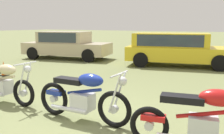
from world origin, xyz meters
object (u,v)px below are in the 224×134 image
motorcycle_cream (2,83)px  motorcycle_red (204,120)px  car_beige (66,44)px  car_yellow (175,47)px  traffic_cone (4,69)px  motorcycle_blue (83,96)px

motorcycle_cream → motorcycle_red: bearing=-4.3°
motorcycle_red → car_beige: size_ratio=0.43×
car_yellow → traffic_cone: size_ratio=9.01×
traffic_cone → car_beige: bearing=102.6°
motorcycle_cream → motorcycle_blue: (2.31, 0.02, 0.00)m
motorcycle_cream → car_beige: size_ratio=0.41×
motorcycle_blue → car_yellow: size_ratio=0.43×
motorcycle_red → car_yellow: size_ratio=0.43×
motorcycle_red → car_beige: bearing=129.1°
motorcycle_red → car_beige: (-8.23, 6.75, 0.32)m
motorcycle_cream → car_beige: 7.64m
motorcycle_blue → traffic_cone: 5.39m
car_yellow → traffic_cone: 7.01m
motorcycle_red → traffic_cone: motorcycle_red is taller
motorcycle_blue → traffic_cone: motorcycle_blue is taller
motorcycle_blue → motorcycle_red: 2.19m
motorcycle_cream → traffic_cone: size_ratio=3.73×
car_beige → motorcycle_red: bearing=-51.3°
car_beige → traffic_cone: (1.04, -4.62, -0.55)m
car_beige → traffic_cone: size_ratio=9.00×
motorcycle_red → traffic_cone: bearing=151.9°
motorcycle_cream → car_yellow: size_ratio=0.41×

